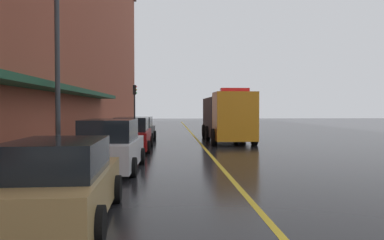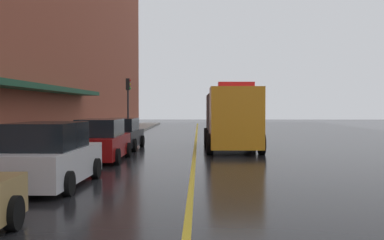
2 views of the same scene
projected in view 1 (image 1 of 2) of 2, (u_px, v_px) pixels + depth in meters
ground_plane at (195, 138)px, 28.75m from camera, size 112.00×112.00×0.00m
sidewalk_left at (112, 137)px, 28.39m from camera, size 2.40×70.00×0.15m
lane_center_stripe at (195, 138)px, 28.75m from camera, size 0.16×70.00×0.01m
parked_car_0 at (60, 183)px, 7.36m from camera, size 2.16×4.52×1.60m
parked_car_1 at (111, 147)px, 13.53m from camera, size 2.20×4.70×1.82m
parked_car_2 at (132, 135)px, 19.95m from camera, size 2.00×4.66×1.75m
parked_car_3 at (140, 130)px, 25.42m from camera, size 2.07×4.21×1.65m
utility_truck at (227, 117)px, 25.75m from camera, size 2.82×8.27×3.42m
parking_meter_1 at (100, 132)px, 18.73m from camera, size 0.14×0.18×1.33m
street_lamp_left at (57, 47)px, 13.69m from camera, size 0.44×0.44×6.94m
traffic_light_near at (135, 99)px, 36.52m from camera, size 0.38×0.36×4.30m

